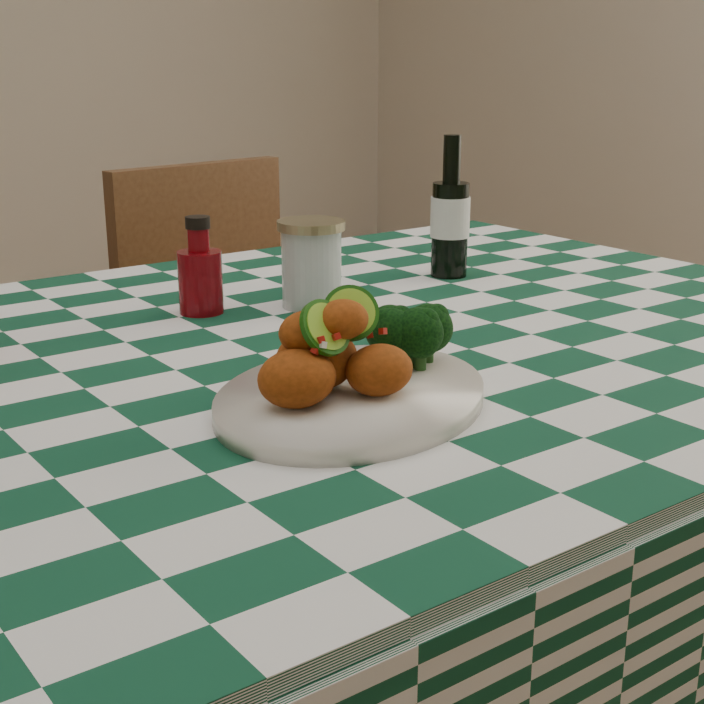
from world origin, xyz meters
TOP-DOWN VIEW (x-y plane):
  - dining_table at (0.00, 0.00)m, footprint 1.66×1.06m
  - plate at (-0.02, -0.20)m, footprint 0.38×0.35m
  - fried_chicken_pile at (-0.03, -0.20)m, footprint 0.14×0.10m
  - broccoli_side at (0.08, -0.19)m, footprint 0.08×0.08m
  - ketchup_bottle at (0.03, 0.20)m, footprint 0.07×0.07m
  - mason_jar at (0.17, 0.14)m, footprint 0.12×0.12m
  - beer_bottle at (0.44, 0.17)m, footprint 0.08×0.08m
  - wooden_chair_right at (0.43, 0.73)m, footprint 0.45×0.47m

SIDE VIEW (x-z plane):
  - dining_table at x=0.00m, z-range 0.00..0.79m
  - wooden_chair_right at x=0.43m, z-range 0.00..0.89m
  - plate at x=-0.02m, z-range 0.79..0.80m
  - broccoli_side at x=0.08m, z-range 0.80..0.87m
  - mason_jar at x=0.17m, z-range 0.79..0.90m
  - fried_chicken_pile at x=-0.03m, z-range 0.80..0.89m
  - ketchup_bottle at x=0.03m, z-range 0.79..0.91m
  - beer_bottle at x=0.44m, z-range 0.79..1.00m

